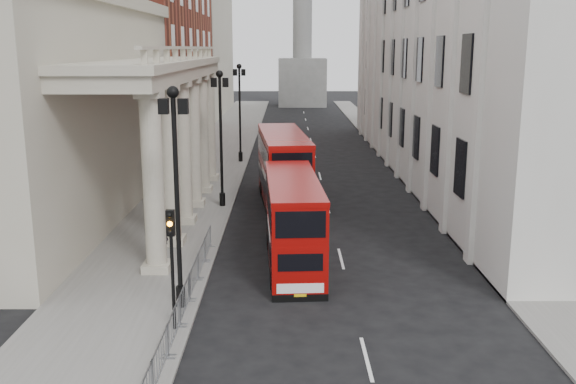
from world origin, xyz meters
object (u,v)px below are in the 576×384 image
object	(u,v)px
lamp_post_south	(176,183)
pedestrian_c	(173,207)
lamp_post_mid	(221,129)
traffic_light	(171,247)
lamp_post_north	(240,106)
bus_far	(283,168)
monument_column	(302,9)
pedestrian_a	(163,234)
pedestrian_b	(163,216)
bus_near	(293,220)

from	to	relation	value
lamp_post_south	pedestrian_c	distance (m)	12.95
lamp_post_mid	traffic_light	xyz separation A→B (m)	(0.10, -18.02, -1.80)
lamp_post_north	bus_far	size ratio (longest dim) A/B	0.77
monument_column	traffic_light	xyz separation A→B (m)	(-6.50, -90.02, -12.88)
lamp_post_north	lamp_post_south	bearing A→B (deg)	-90.00
lamp_post_south	lamp_post_north	xyz separation A→B (m)	(0.00, 32.00, 0.00)
lamp_post_mid	lamp_post_north	bearing A→B (deg)	90.00
monument_column	pedestrian_a	bearing A→B (deg)	-96.05
lamp_post_north	pedestrian_b	xyz separation A→B (m)	(-2.62, -21.63, -3.97)
traffic_light	pedestrian_b	xyz separation A→B (m)	(-2.72, 12.39, -2.17)
pedestrian_c	bus_near	bearing A→B (deg)	-19.52
lamp_post_south	traffic_light	xyz separation A→B (m)	(0.10, -2.02, -1.80)
lamp_post_mid	bus_far	size ratio (longest dim) A/B	0.77
lamp_post_mid	pedestrian_c	distance (m)	6.03
traffic_light	pedestrian_a	world-z (taller)	traffic_light
lamp_post_mid	pedestrian_b	size ratio (longest dim) A/B	5.07
bus_far	pedestrian_a	size ratio (longest dim) A/B	6.71
lamp_post_north	pedestrian_a	size ratio (longest dim) A/B	5.15
bus_near	bus_far	distance (m)	11.29
traffic_light	pedestrian_a	distance (m)	9.41
lamp_post_mid	pedestrian_c	bearing A→B (deg)	-121.23
lamp_post_south	lamp_post_north	distance (m)	32.00
bus_near	bus_far	bearing A→B (deg)	89.32
bus_far	pedestrian_b	xyz separation A→B (m)	(-6.42, -6.21, -1.46)
lamp_post_mid	lamp_post_north	size ratio (longest dim) A/B	1.00
lamp_post_mid	pedestrian_b	distance (m)	7.37
bus_far	lamp_post_north	bearing A→B (deg)	98.25
lamp_post_south	pedestrian_b	distance (m)	11.41
lamp_post_mid	bus_far	xyz separation A→B (m)	(3.80, 0.58, -2.51)
bus_near	monument_column	bearing A→B (deg)	85.19
pedestrian_a	traffic_light	bearing A→B (deg)	-93.60
monument_column	bus_near	size ratio (longest dim) A/B	5.76
pedestrian_c	monument_column	bearing A→B (deg)	109.30
monument_column	lamp_post_south	size ratio (longest dim) A/B	6.51
bus_far	pedestrian_c	bearing A→B (deg)	-149.61
lamp_post_mid	bus_near	world-z (taller)	lamp_post_mid
pedestrian_b	pedestrian_c	xyz separation A→B (m)	(0.26, 1.73, 0.03)
monument_column	lamp_post_mid	size ratio (longest dim) A/B	6.51
pedestrian_a	pedestrian_c	bearing A→B (deg)	77.33
traffic_light	pedestrian_c	world-z (taller)	traffic_light
lamp_post_mid	lamp_post_north	world-z (taller)	same
monument_column	pedestrian_c	distance (m)	77.89
bus_near	lamp_post_mid	bearing A→B (deg)	108.70
traffic_light	bus_near	xyz separation A→B (m)	(4.20, 7.32, -1.01)
bus_far	lamp_post_south	bearing A→B (deg)	-108.52
bus_far	pedestrian_a	world-z (taller)	bus_far
monument_column	bus_near	bearing A→B (deg)	-91.59
monument_column	lamp_post_south	xyz separation A→B (m)	(-6.60, -88.00, -11.07)
lamp_post_north	pedestrian_a	distance (m)	25.49
traffic_light	pedestrian_b	size ratio (longest dim) A/B	2.62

